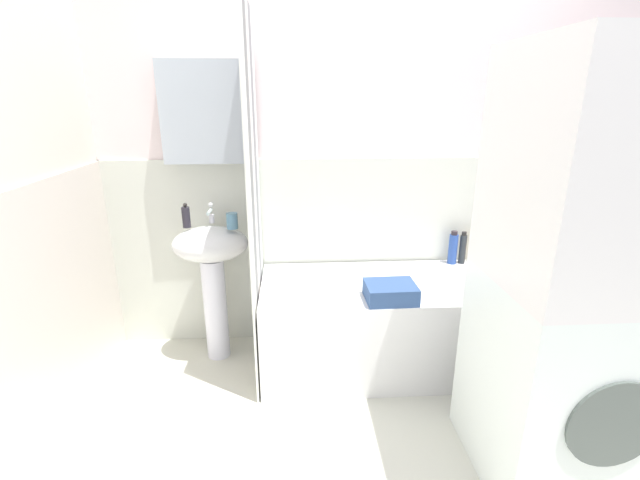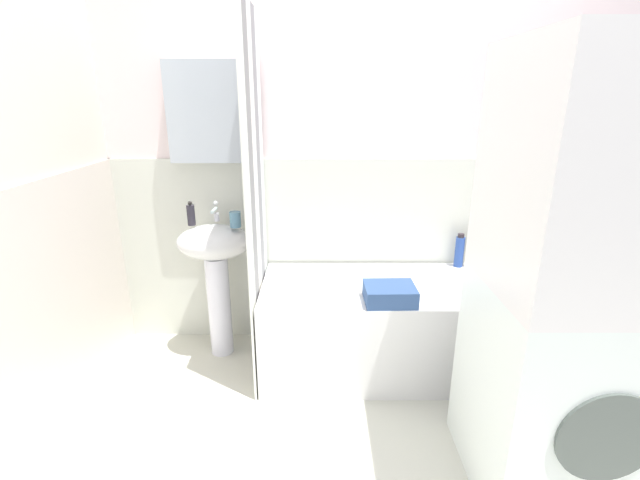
{
  "view_description": "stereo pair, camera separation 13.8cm",
  "coord_description": "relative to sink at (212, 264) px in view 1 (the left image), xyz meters",
  "views": [
    {
      "loc": [
        -0.4,
        -1.42,
        1.55
      ],
      "look_at": [
        -0.26,
        0.78,
        0.84
      ],
      "focal_mm": 24.55,
      "sensor_mm": 36.0,
      "label": 1
    },
    {
      "loc": [
        -0.26,
        -1.42,
        1.55
      ],
      "look_at": [
        -0.26,
        0.78,
        0.84
      ],
      "focal_mm": 24.55,
      "sensor_mm": 36.0,
      "label": 2
    }
  ],
  "objects": [
    {
      "name": "shampoo_bottle",
      "position": [
        1.56,
        0.13,
        0.02
      ],
      "size": [
        0.04,
        0.04,
        0.21
      ],
      "color": "#2A3034",
      "rests_on": "bathtub"
    },
    {
      "name": "towel_folded",
      "position": [
        0.99,
        -0.37,
        -0.04
      ],
      "size": [
        0.27,
        0.21,
        0.09
      ],
      "primitive_type": "cube",
      "rotation": [
        0.0,
        0.0,
        0.02
      ],
      "color": "#314D7D",
      "rests_on": "bathtub"
    },
    {
      "name": "washer_dryer_stack",
      "position": [
        1.58,
        -0.97,
        0.26
      ],
      "size": [
        0.64,
        0.63,
        1.75
      ],
      "color": "white",
      "rests_on": "ground_plane"
    },
    {
      "name": "wall_back_tiled",
      "position": [
        0.83,
        0.23,
        0.52
      ],
      "size": [
        3.6,
        0.18,
        2.4
      ],
      "color": "white",
      "rests_on": "ground_plane"
    },
    {
      "name": "shower_curtain",
      "position": [
        0.28,
        -0.15,
        0.38
      ],
      "size": [
        0.01,
        0.67,
        2.0
      ],
      "color": "white",
      "rests_on": "ground_plane"
    },
    {
      "name": "bathtub",
      "position": [
        1.1,
        -0.15,
        -0.35
      ],
      "size": [
        1.61,
        0.67,
        0.53
      ],
      "primitive_type": "cube",
      "color": "white",
      "rests_on": "ground_plane"
    },
    {
      "name": "body_wash_bottle",
      "position": [
        1.67,
        0.13,
        0.02
      ],
      "size": [
        0.05,
        0.05,
        0.22
      ],
      "color": "gold",
      "rests_on": "bathtub"
    },
    {
      "name": "toothbrush_cup",
      "position": [
        0.14,
        -0.03,
        0.27
      ],
      "size": [
        0.06,
        0.06,
        0.09
      ],
      "primitive_type": "cylinder",
      "color": "teal",
      "rests_on": "sink"
    },
    {
      "name": "lotion_bottle",
      "position": [
        1.8,
        0.11,
        0.01
      ],
      "size": [
        0.06,
        0.06,
        0.2
      ],
      "color": "#C04570",
      "rests_on": "bathtub"
    },
    {
      "name": "conditioner_bottle",
      "position": [
        1.5,
        0.13,
        0.02
      ],
      "size": [
        0.06,
        0.06,
        0.22
      ],
      "color": "#294A9E",
      "rests_on": "bathtub"
    },
    {
      "name": "soap_dispenser",
      "position": [
        -0.13,
        0.01,
        0.29
      ],
      "size": [
        0.05,
        0.05,
        0.14
      ],
      "color": "#29262F",
      "rests_on": "sink"
    },
    {
      "name": "faucet",
      "position": [
        -0.0,
        0.08,
        0.29
      ],
      "size": [
        0.03,
        0.12,
        0.12
      ],
      "color": "silver",
      "rests_on": "sink"
    },
    {
      "name": "sink",
      "position": [
        0.0,
        0.0,
        0.0
      ],
      "size": [
        0.44,
        0.34,
        0.84
      ],
      "color": "white",
      "rests_on": "ground_plane"
    }
  ]
}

